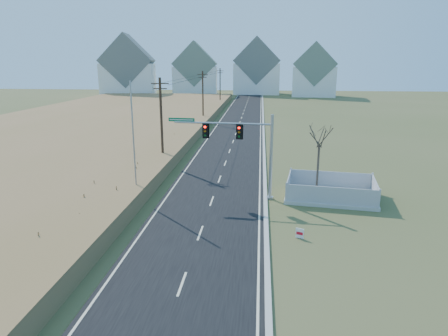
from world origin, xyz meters
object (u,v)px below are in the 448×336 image
(fence_enclosure, at_px, (330,194))
(flagpole, at_px, (134,155))
(open_sign, at_px, (300,233))
(bare_tree, at_px, (320,135))
(traffic_signal_mast, at_px, (247,147))

(fence_enclosure, relative_size, flagpole, 0.82)
(open_sign, relative_size, bare_tree, 0.11)
(open_sign, height_order, flagpole, flagpole)
(traffic_signal_mast, distance_m, bare_tree, 6.15)
(fence_enclosure, height_order, flagpole, flagpole)
(fence_enclosure, relative_size, bare_tree, 1.27)
(traffic_signal_mast, relative_size, bare_tree, 1.41)
(fence_enclosure, bearing_deg, flagpole, -164.76)
(traffic_signal_mast, bearing_deg, open_sign, -59.50)
(traffic_signal_mast, bearing_deg, flagpole, -165.70)
(traffic_signal_mast, distance_m, open_sign, 9.00)
(traffic_signal_mast, bearing_deg, fence_enclosure, 9.08)
(flagpole, bearing_deg, open_sign, -26.24)
(traffic_signal_mast, xyz_separation_m, open_sign, (3.51, -7.36, -3.82))
(flagpole, height_order, bare_tree, flagpole)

